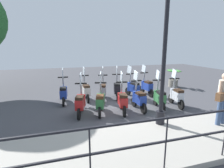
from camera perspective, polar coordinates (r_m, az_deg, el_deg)
name	(u,v)px	position (r m, az deg, el deg)	size (l,w,h in m)	color
ground_plane	(124,104)	(7.67, 4.03, -6.66)	(28.00, 28.00, 0.00)	#424247
promenade_walkway	(166,139)	(5.06, 17.13, -16.82)	(2.20, 20.00, 0.15)	#A39E93
fence_railing	(198,128)	(3.98, 26.39, -12.69)	(0.04, 16.03, 1.07)	black
lamp_post_near	(164,55)	(5.23, 16.69, 8.97)	(0.26, 0.90, 4.67)	black
pedestrian_with_bag	(223,95)	(6.13, 32.57, -3.01)	(0.41, 0.63, 1.59)	#384C70
potted_palm	(173,80)	(11.46, 19.40, 1.35)	(1.06, 0.66, 1.05)	slate
scooter_near_0	(176,95)	(7.79, 20.30, -3.41)	(1.23, 0.45, 1.54)	black
scooter_near_1	(159,97)	(7.26, 15.24, -4.19)	(1.22, 0.49, 1.54)	black
scooter_near_2	(139,98)	(6.96, 8.76, -4.62)	(1.23, 0.44, 1.54)	black
scooter_near_3	(123,100)	(6.63, 3.47, -5.35)	(1.22, 0.48, 1.54)	black
scooter_near_4	(100,101)	(6.52, -3.82, -5.67)	(1.20, 0.54, 1.54)	black
scooter_near_5	(80,102)	(6.48, -10.27, -5.96)	(1.21, 0.53, 1.54)	black
scooter_far_0	(147,86)	(9.12, 11.24, -0.64)	(1.23, 0.44, 1.54)	black
scooter_far_1	(133,88)	(8.66, 6.86, -1.18)	(1.22, 0.51, 1.54)	black
scooter_far_2	(117,88)	(8.42, 1.65, -1.48)	(1.21, 0.52, 1.54)	black
scooter_far_3	(103,90)	(8.20, -2.97, -1.87)	(1.21, 0.52, 1.54)	black
scooter_far_4	(86,90)	(8.18, -8.58, -2.03)	(1.23, 0.44, 1.54)	black
scooter_far_5	(64,93)	(7.93, -15.55, -2.82)	(1.23, 0.44, 1.54)	black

